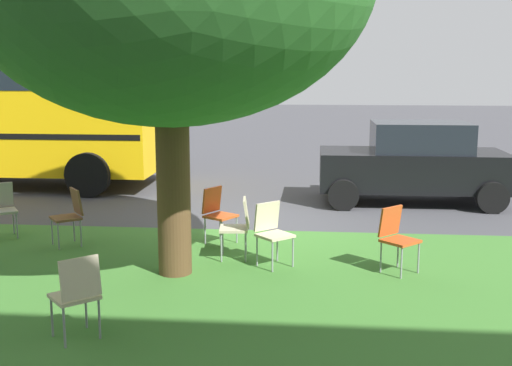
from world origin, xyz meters
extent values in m
plane|color=#424247|center=(0.00, 0.00, 0.00)|extent=(80.00, 80.00, 0.00)
cube|color=#3D752D|center=(0.00, 3.20, 0.00)|extent=(48.00, 6.00, 0.01)
cylinder|color=brown|center=(0.73, 2.57, 1.31)|extent=(0.44, 0.44, 2.63)
cube|color=beige|center=(-0.57, 2.16, 0.44)|extent=(0.58, 0.58, 0.04)
cube|color=beige|center=(-0.45, 2.03, 0.68)|extent=(0.35, 0.33, 0.40)
cylinder|color=gray|center=(-0.55, 2.41, 0.21)|extent=(0.02, 0.02, 0.42)
cylinder|color=gray|center=(-0.82, 2.17, 0.21)|extent=(0.02, 0.02, 0.42)
cylinder|color=gray|center=(-0.32, 2.16, 0.21)|extent=(0.02, 0.02, 0.42)
cylinder|color=gray|center=(-0.59, 1.92, 0.21)|extent=(0.02, 0.02, 0.42)
cube|color=beige|center=(1.28, 4.71, 0.44)|extent=(0.58, 0.58, 0.04)
cube|color=beige|center=(1.16, 4.84, 0.68)|extent=(0.35, 0.33, 0.40)
cylinder|color=gray|center=(1.26, 4.46, 0.21)|extent=(0.02, 0.02, 0.42)
cylinder|color=gray|center=(1.52, 4.70, 0.21)|extent=(0.02, 0.02, 0.42)
cylinder|color=gray|center=(1.03, 4.71, 0.21)|extent=(0.02, 0.02, 0.42)
cylinder|color=gray|center=(1.29, 4.95, 0.21)|extent=(0.02, 0.02, 0.42)
cube|color=#ADA393|center=(3.89, 1.06, 0.44)|extent=(0.57, 0.57, 0.04)
cube|color=#ADA393|center=(3.99, 0.91, 0.68)|extent=(0.38, 0.30, 0.40)
cylinder|color=gray|center=(3.64, 1.10, 0.21)|extent=(0.02, 0.02, 0.42)
cylinder|color=gray|center=(3.84, 0.82, 0.21)|extent=(0.02, 0.02, 0.42)
cube|color=#C64C1E|center=(0.34, 1.08, 0.44)|extent=(0.56, 0.57, 0.04)
cube|color=#C64C1E|center=(0.49, 0.98, 0.68)|extent=(0.28, 0.38, 0.40)
cylinder|color=gray|center=(0.29, 1.32, 0.21)|extent=(0.02, 0.02, 0.42)
cylinder|color=gray|center=(0.10, 1.02, 0.21)|extent=(0.02, 0.02, 0.42)
cylinder|color=gray|center=(0.58, 1.14, 0.21)|extent=(0.02, 0.02, 0.42)
cylinder|color=gray|center=(0.39, 0.84, 0.21)|extent=(0.02, 0.02, 0.42)
cube|color=beige|center=(0.04, 1.84, 0.44)|extent=(0.44, 0.46, 0.04)
cube|color=beige|center=(-0.14, 1.82, 0.68)|extent=(0.12, 0.41, 0.40)
cylinder|color=gray|center=(0.23, 1.67, 0.21)|extent=(0.02, 0.02, 0.42)
cylinder|color=gray|center=(0.19, 2.03, 0.21)|extent=(0.02, 0.02, 0.42)
cylinder|color=gray|center=(-0.11, 1.64, 0.21)|extent=(0.02, 0.02, 0.42)
cylinder|color=gray|center=(-0.14, 2.00, 0.21)|extent=(0.02, 0.02, 0.42)
cube|color=#C64C1E|center=(-2.24, 2.29, 0.44)|extent=(0.58, 0.58, 0.04)
cube|color=#C64C1E|center=(-2.12, 2.16, 0.68)|extent=(0.34, 0.34, 0.40)
cylinder|color=gray|center=(-2.23, 2.53, 0.21)|extent=(0.02, 0.02, 0.42)
cylinder|color=gray|center=(-2.49, 2.28, 0.21)|extent=(0.02, 0.02, 0.42)
cylinder|color=gray|center=(-2.00, 2.29, 0.21)|extent=(0.02, 0.02, 0.42)
cylinder|color=gray|center=(-2.25, 2.04, 0.21)|extent=(0.02, 0.02, 0.42)
cube|color=brown|center=(2.69, 1.42, 0.44)|extent=(0.57, 0.58, 0.04)
cube|color=brown|center=(2.55, 1.31, 0.68)|extent=(0.31, 0.37, 0.40)
cylinder|color=gray|center=(2.94, 1.38, 0.21)|extent=(0.02, 0.02, 0.42)
cylinder|color=gray|center=(2.72, 1.67, 0.21)|extent=(0.02, 0.02, 0.42)
cylinder|color=gray|center=(2.67, 1.17, 0.21)|extent=(0.02, 0.02, 0.42)
cylinder|color=gray|center=(2.45, 1.46, 0.21)|extent=(0.02, 0.02, 0.42)
cube|color=black|center=(-3.06, -2.38, 0.68)|extent=(3.70, 1.64, 0.76)
cube|color=#1E232B|center=(-3.21, -2.38, 1.33)|extent=(1.90, 1.44, 0.64)
cylinder|color=black|center=(-1.66, -1.51, 0.30)|extent=(0.60, 0.18, 0.60)
cylinder|color=black|center=(-1.66, -3.25, 0.30)|extent=(0.60, 0.18, 0.60)
cylinder|color=black|center=(-4.46, -1.51, 0.30)|extent=(0.60, 0.18, 0.60)
cylinder|color=black|center=(-4.46, -3.25, 0.30)|extent=(0.60, 0.18, 0.60)
cylinder|color=black|center=(3.70, -2.32, 0.48)|extent=(0.96, 0.28, 0.96)
cylinder|color=black|center=(3.70, -4.84, 0.48)|extent=(0.96, 0.28, 0.96)
camera|label=1|loc=(-1.09, 10.50, 2.66)|focal=44.18mm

